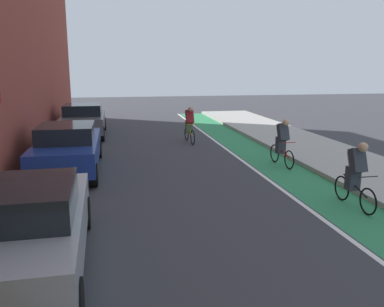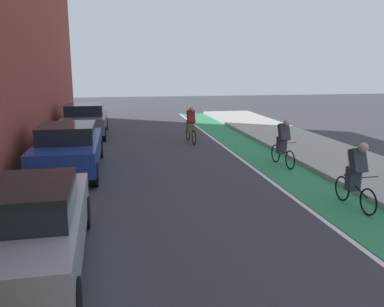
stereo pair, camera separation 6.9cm
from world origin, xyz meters
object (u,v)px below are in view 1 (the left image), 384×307
(parked_sedan_blue, at_px, (68,147))
(cyclist_trailing, at_px, (282,142))
(cyclist_far, at_px, (189,123))
(cyclist_mid, at_px, (356,172))
(parked_sedan_gray, at_px, (84,120))
(parked_sedan_silver, at_px, (24,227))

(parked_sedan_blue, height_order, cyclist_trailing, cyclist_trailing)
(cyclist_far, bearing_deg, cyclist_mid, -75.53)
(parked_sedan_gray, relative_size, cyclist_far, 2.64)
(parked_sedan_gray, relative_size, cyclist_trailing, 2.65)
(parked_sedan_silver, bearing_deg, cyclist_far, 66.79)
(parked_sedan_silver, relative_size, cyclist_trailing, 2.68)
(parked_sedan_silver, relative_size, parked_sedan_gray, 1.01)
(parked_sedan_blue, bearing_deg, cyclist_trailing, -3.69)
(cyclist_mid, relative_size, cyclist_far, 1.00)
(cyclist_far, bearing_deg, parked_sedan_silver, -113.21)
(parked_sedan_silver, height_order, cyclist_trailing, cyclist_trailing)
(cyclist_far, bearing_deg, cyclist_trailing, -64.27)
(cyclist_mid, bearing_deg, cyclist_far, 104.47)
(cyclist_trailing, bearing_deg, cyclist_mid, -89.61)
(cyclist_trailing, xyz_separation_m, cyclist_far, (-2.27, 4.72, 0.04))
(parked_sedan_silver, bearing_deg, cyclist_trailing, 41.44)
(parked_sedan_blue, distance_m, cyclist_trailing, 6.93)
(parked_sedan_blue, bearing_deg, parked_sedan_gray, 90.00)
(parked_sedan_silver, xyz_separation_m, cyclist_trailing, (6.91, 6.10, 0.02))
(cyclist_mid, height_order, cyclist_trailing, cyclist_trailing)
(parked_sedan_blue, height_order, cyclist_mid, cyclist_mid)
(cyclist_mid, bearing_deg, parked_sedan_gray, 121.01)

